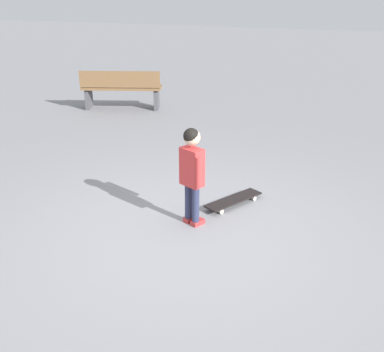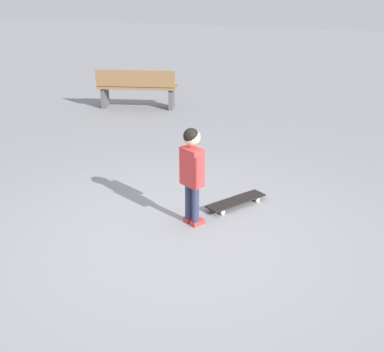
# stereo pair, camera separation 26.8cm
# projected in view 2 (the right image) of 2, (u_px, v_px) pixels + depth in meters

# --- Properties ---
(ground_plane) EXTENTS (50.00, 50.00, 0.00)m
(ground_plane) POSITION_uv_depth(u_px,v_px,m) (182.00, 238.00, 4.65)
(ground_plane) COLOR gray
(child_person) EXTENTS (0.34, 0.28, 1.06)m
(child_person) POSITION_uv_depth(u_px,v_px,m) (192.00, 166.00, 4.68)
(child_person) COLOR #2D3351
(child_person) RESTS_ON ground
(skateboard) EXTENTS (0.76, 0.54, 0.07)m
(skateboard) POSITION_uv_depth(u_px,v_px,m) (236.00, 201.00, 5.31)
(skateboard) COLOR black
(skateboard) RESTS_ON ground
(street_bench) EXTENTS (0.92, 1.66, 0.80)m
(street_bench) POSITION_uv_depth(u_px,v_px,m) (137.00, 88.00, 9.40)
(street_bench) COLOR brown
(street_bench) RESTS_ON ground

